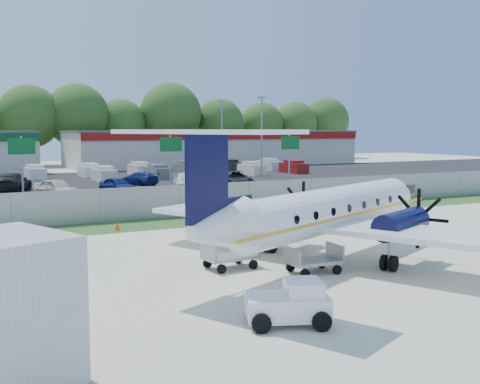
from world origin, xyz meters
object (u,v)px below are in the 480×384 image
baggage_cart_near (230,256)px  baggage_cart_far (314,260)px  aircraft (327,211)px  pushback_tug (291,303)px

baggage_cart_near → baggage_cart_far: bearing=-41.5°
aircraft → baggage_cart_far: size_ratio=8.45×
pushback_tug → baggage_cart_far: pushback_tug is taller
aircraft → pushback_tug: (-5.78, -6.17, -1.52)m
baggage_cart_near → pushback_tug: bearing=-103.2°
baggage_cart_far → aircraft: bearing=41.8°
pushback_tug → baggage_cart_far: (4.06, 4.64, -0.10)m
aircraft → pushback_tug: bearing=-133.1°
pushback_tug → baggage_cart_near: size_ratio=1.25×
pushback_tug → baggage_cart_far: 6.17m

